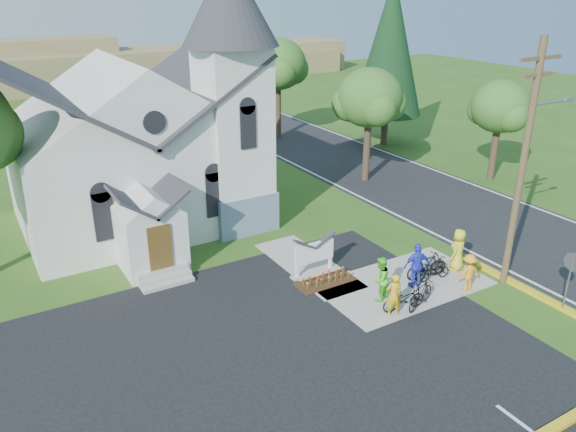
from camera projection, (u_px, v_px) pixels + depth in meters
ground at (383, 300)px, 22.43m from camera, size 120.00×120.00×0.00m
parking_lot at (250, 388)px, 17.53m from camera, size 20.00×16.00×0.02m
road at (355, 164)px, 39.03m from camera, size 8.00×90.00×0.02m
sidewalk at (403, 284)px, 23.52m from camera, size 7.00×4.00×0.05m
church at (140, 124)px, 27.70m from camera, size 12.35×12.00×13.00m
church_sign at (314, 253)px, 24.00m from camera, size 2.20×0.40×1.70m
flower_bed at (325, 282)px, 23.67m from camera, size 2.60×1.10×0.07m
utility_pole at (525, 159)px, 21.68m from camera, size 3.45×0.28×10.00m
stop_sign at (571, 270)px, 20.98m from camera, size 0.11×0.76×2.48m
tree_road_near at (370, 98)px, 33.93m from camera, size 4.00×4.00×7.05m
tree_road_mid at (278, 65)px, 43.45m from camera, size 4.40×4.40×7.80m
tree_road_far at (500, 107)px, 34.29m from camera, size 3.60×3.60×6.30m
conifer at (390, 46)px, 40.91m from camera, size 5.20×5.20×12.40m
distant_hills at (105, 67)px, 67.77m from camera, size 61.00×10.00×5.60m
cyclist_0 at (394, 295)px, 20.99m from camera, size 0.73×0.58×1.74m
bike_0 at (403, 299)px, 21.48m from camera, size 1.87×0.92×0.94m
cyclist_1 at (380, 279)px, 22.01m from camera, size 1.08×0.97×1.84m
bike_1 at (421, 294)px, 21.64m from camera, size 1.91×1.11×1.11m
cyclist_2 at (417, 266)px, 22.93m from camera, size 1.22×0.76×1.94m
bike_2 at (431, 267)px, 23.84m from camera, size 1.85×0.73×0.96m
cyclist_3 at (468, 272)px, 22.76m from camera, size 1.12×0.77×1.59m
bike_3 at (426, 266)px, 23.74m from camera, size 1.95×0.75×1.14m
cyclist_4 at (458, 250)px, 24.32m from camera, size 1.10×0.93×1.91m
bike_4 at (434, 271)px, 23.67m from camera, size 1.57×0.69×0.80m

